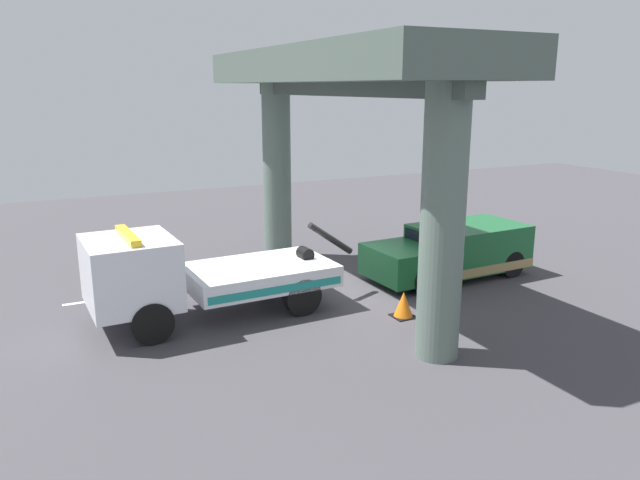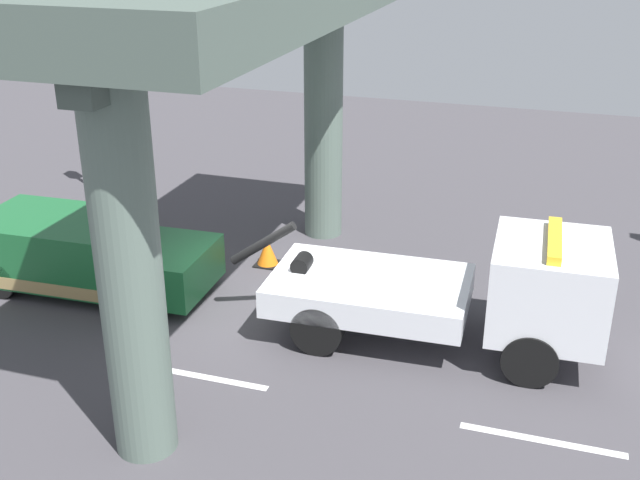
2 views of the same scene
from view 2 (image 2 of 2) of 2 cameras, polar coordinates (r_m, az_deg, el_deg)
ground_plane at (r=16.51m, az=-4.82°, el=-5.42°), size 60.00×40.00×0.10m
lane_stripe_mid at (r=14.50m, az=-8.72°, el=-9.81°), size 2.60×0.16×0.01m
lane_stripe_east at (r=13.32m, az=15.92°, el=-13.89°), size 2.60×0.16×0.01m
tow_truck_white at (r=14.96m, az=10.92°, el=-3.58°), size 7.29×2.59×2.46m
towed_van_green at (r=17.94m, az=-16.80°, el=-1.01°), size 5.27×2.36×1.58m
overpass_structure at (r=14.65m, az=-5.34°, el=14.26°), size 3.60×11.16×6.81m
traffic_light_near at (r=23.08m, az=-16.35°, el=10.33°), size 0.39×0.32×4.18m
traffic_cone_orange at (r=18.45m, az=-3.86°, el=-0.88°), size 0.57×0.57×0.68m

